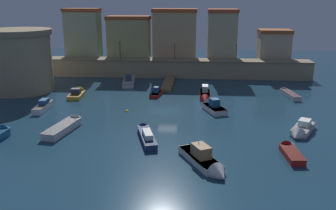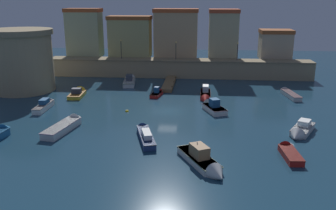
% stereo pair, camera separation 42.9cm
% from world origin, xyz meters
% --- Properties ---
extents(ground_plane, '(120.92, 120.92, 0.00)m').
position_xyz_m(ground_plane, '(0.00, 0.00, 0.00)').
color(ground_plane, '#19384C').
extents(quay_wall, '(49.10, 3.90, 3.32)m').
position_xyz_m(quay_wall, '(0.00, 21.95, 1.67)').
color(quay_wall, '#9E8966').
rests_on(quay_wall, ground).
extents(old_town_backdrop, '(43.72, 6.08, 9.33)m').
position_xyz_m(old_town_backdrop, '(-1.86, 26.11, 7.40)').
color(old_town_backdrop, '#98A17B').
rests_on(old_town_backdrop, ground).
extents(fortress_tower, '(10.26, 10.26, 9.73)m').
position_xyz_m(fortress_tower, '(-23.90, 8.97, 4.92)').
color(fortress_tower, '#9E8966').
rests_on(fortress_tower, ground).
extents(pier_dock, '(1.74, 10.62, 0.70)m').
position_xyz_m(pier_dock, '(-1.07, 14.84, 0.28)').
color(pier_dock, brown).
rests_on(pier_dock, ground).
extents(quay_lamp_0, '(0.32, 0.32, 3.57)m').
position_xyz_m(quay_lamp_0, '(-10.79, 21.95, 5.69)').
color(quay_lamp_0, black).
rests_on(quay_lamp_0, quay_wall).
extents(quay_lamp_1, '(0.32, 0.32, 3.30)m').
position_xyz_m(quay_lamp_1, '(-0.45, 21.95, 5.53)').
color(quay_lamp_1, black).
rests_on(quay_lamp_1, quay_wall).
extents(quay_lamp_2, '(0.32, 0.32, 3.25)m').
position_xyz_m(quay_lamp_2, '(10.86, 21.95, 5.50)').
color(quay_lamp_2, black).
rests_on(quay_lamp_2, quay_wall).
extents(moored_boat_0, '(4.81, 6.96, 2.43)m').
position_xyz_m(moored_boat_0, '(4.74, -16.29, 0.48)').
color(moored_boat_0, silver).
rests_on(moored_boat_0, ground).
extents(moored_boat_1, '(1.68, 5.05, 1.28)m').
position_xyz_m(moored_boat_1, '(12.71, -12.90, 0.33)').
color(moored_boat_1, red).
rests_on(moored_boat_1, ground).
extents(moored_boat_2, '(2.87, 7.54, 1.60)m').
position_xyz_m(moored_boat_2, '(-10.82, -7.80, 0.43)').
color(moored_boat_2, silver).
rests_on(moored_boat_2, ground).
extents(moored_boat_3, '(3.69, 5.60, 2.28)m').
position_xyz_m(moored_boat_3, '(5.85, 1.02, 0.47)').
color(moored_boat_3, silver).
rests_on(moored_boat_3, ground).
extents(moored_boat_4, '(3.25, 7.41, 1.43)m').
position_xyz_m(moored_boat_4, '(-1.50, -9.76, 0.42)').
color(moored_boat_4, navy).
rests_on(moored_boat_4, ground).
extents(moored_boat_5, '(2.78, 7.56, 2.21)m').
position_xyz_m(moored_boat_5, '(-8.09, 15.77, 0.51)').
color(moored_boat_5, silver).
rests_on(moored_boat_5, ground).
extents(moored_boat_6, '(4.14, 5.72, 1.75)m').
position_xyz_m(moored_boat_6, '(15.28, -7.26, 0.41)').
color(moored_boat_6, silver).
rests_on(moored_boat_6, ground).
extents(moored_boat_7, '(1.34, 6.32, 1.55)m').
position_xyz_m(moored_boat_7, '(-16.52, -0.20, 0.49)').
color(moored_boat_7, white).
rests_on(moored_boat_7, ground).
extents(moored_boat_8, '(1.85, 4.24, 1.73)m').
position_xyz_m(moored_boat_8, '(-2.26, 8.08, 0.35)').
color(moored_boat_8, red).
rests_on(moored_boat_8, ground).
extents(moored_boat_10, '(2.28, 6.87, 1.19)m').
position_xyz_m(moored_boat_10, '(17.69, 9.58, 0.36)').
color(moored_boat_10, silver).
rests_on(moored_boat_10, ground).
extents(moored_boat_11, '(1.59, 6.71, 1.91)m').
position_xyz_m(moored_boat_11, '(5.03, 7.26, 0.40)').
color(moored_boat_11, red).
rests_on(moored_boat_11, ground).
extents(moored_boat_12, '(2.24, 5.43, 1.96)m').
position_xyz_m(moored_boat_12, '(-14.35, 6.94, 0.36)').
color(moored_boat_12, gold).
rests_on(moored_boat_12, ground).
extents(mooring_buoy_0, '(0.46, 0.46, 0.46)m').
position_xyz_m(mooring_buoy_0, '(-5.27, -0.78, 0.00)').
color(mooring_buoy_0, yellow).
rests_on(mooring_buoy_0, ground).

